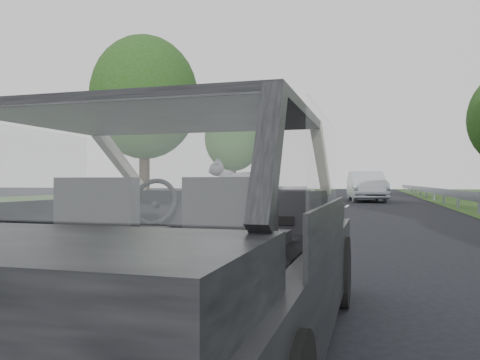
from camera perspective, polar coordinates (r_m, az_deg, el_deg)
The scene contains 10 objects.
ground at distance 3.15m, azimuth -6.37°, elevation -19.96°, with size 140.00×140.00×0.00m, color black.
subject_car at distance 2.99m, azimuth -6.37°, elevation -6.76°, with size 1.80×4.00×1.45m, color black.
dashboard at distance 3.56m, azimuth -2.52°, elevation -3.69°, with size 1.58×0.45×0.30m, color black.
driver_seat at distance 2.90m, azimuth -15.93°, elevation -3.87°, with size 0.50×0.72×0.42m, color black.
passenger_seat at distance 2.57m, azimuth -0.55°, elevation -4.35°, with size 0.50×0.72×0.42m, color black.
steering_wheel at distance 3.44m, azimuth -10.44°, elevation -2.64°, with size 0.36×0.36×0.04m, color black.
cat at distance 3.53m, azimuth 0.91°, elevation 0.02°, with size 0.55×0.17×0.25m, color #9E9EA0.
other_car at distance 26.53m, azimuth 15.14°, elevation -0.74°, with size 1.98×5.02×1.65m, color silver.
tree_5 at distance 24.16m, azimuth -11.56°, elevation 6.97°, with size 5.40×5.40×8.18m, color #1B4010, non-canonical shape.
tree_6 at distance 38.90m, azimuth -0.82°, elevation 3.54°, with size 4.78×4.78×7.24m, color #1B4010, non-canonical shape.
Camera 1 is at (1.13, -2.74, 1.06)m, focal length 35.00 mm.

